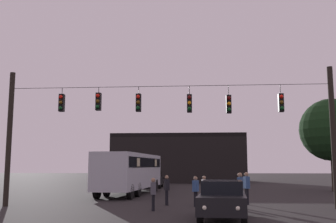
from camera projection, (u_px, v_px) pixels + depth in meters
ground_plane at (178, 191)px, 32.69m from camera, size 168.00×168.00×0.00m
overhead_signal_span at (166, 125)px, 20.50m from camera, size 17.33×0.44×7.22m
city_bus at (131, 169)px, 29.30m from camera, size 3.48×11.18×3.00m
car_near_right at (223, 199)px, 15.67m from camera, size 2.17×4.45×1.52m
car_far_left at (153, 180)px, 37.97m from camera, size 1.86×4.36×1.52m
pedestrian_crossing_left at (240, 188)px, 19.73m from camera, size 0.33×0.41×1.77m
pedestrian_crossing_center at (167, 188)px, 21.26m from camera, size 0.34×0.42×1.60m
pedestrian_crossing_right at (196, 190)px, 20.44m from camera, size 0.36×0.42×1.57m
pedestrian_near_bus at (153, 192)px, 18.51m from camera, size 0.30×0.40×1.54m
pedestrian_trailing at (247, 186)px, 21.51m from camera, size 0.34×0.42×1.77m
pedestrian_far_side at (204, 188)px, 22.54m from camera, size 0.31×0.40×1.54m
corner_building at (180, 159)px, 53.64m from camera, size 17.02×11.36×6.21m
tree_left_silhouette at (331, 130)px, 33.45m from camera, size 5.35×5.35×7.87m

